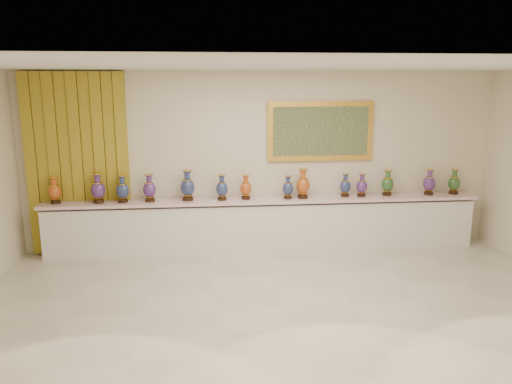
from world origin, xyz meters
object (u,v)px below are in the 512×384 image
Objects in this scene: vase_0 at (55,191)px; vase_1 at (98,190)px; counter at (264,225)px; vase_2 at (123,190)px.

vase_0 is 0.68m from vase_1.
vase_1 is at bearing -1.98° from vase_0.
vase_0 reaches higher than counter.
vase_0 is (-3.38, -0.02, 0.66)m from counter.
vase_2 is at bearing -179.04° from counter.
counter is at bearing 0.27° from vase_0.
counter is at bearing 0.84° from vase_1.
counter is 2.40m from vase_2.
vase_2 is (-2.31, -0.04, 0.66)m from counter.
vase_1 is 1.08× the size of vase_2.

